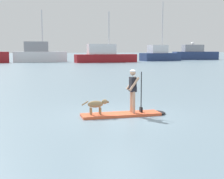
{
  "coord_description": "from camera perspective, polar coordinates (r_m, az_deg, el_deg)",
  "views": [
    {
      "loc": [
        -4.43,
        -11.17,
        2.55
      ],
      "look_at": [
        0.0,
        1.0,
        0.9
      ],
      "focal_mm": 51.03,
      "sensor_mm": 36.0,
      "label": 1
    }
  ],
  "objects": [
    {
      "name": "paddleboard",
      "position": [
        12.34,
        2.62,
        -4.44
      ],
      "size": [
        3.39,
        1.08,
        0.1
      ],
      "color": "#E55933",
      "rests_on": "ground_plane"
    },
    {
      "name": "moored_boat_far_port",
      "position": [
        64.42,
        -12.91,
        6.17
      ],
      "size": [
        10.42,
        3.81,
        10.11
      ],
      "color": "white",
      "rests_on": "ground_plane"
    },
    {
      "name": "moored_boat_starboard",
      "position": [
        70.72,
        8.52,
        6.19
      ],
      "size": [
        8.76,
        3.82,
        12.65
      ],
      "color": "navy",
      "rests_on": "ground_plane"
    },
    {
      "name": "person_paddler",
      "position": [
        12.25,
        3.8,
        0.31
      ],
      "size": [
        0.63,
        0.51,
        1.67
      ],
      "color": "tan",
      "rests_on": "paddleboard"
    },
    {
      "name": "dog",
      "position": [
        11.97,
        -2.75,
        -2.7
      ],
      "size": [
        1.06,
        0.27,
        0.57
      ],
      "color": "#997A51",
      "rests_on": "paddleboard"
    },
    {
      "name": "moored_boat_far_starboard",
      "position": [
        61.22,
        -1.31,
        6.11
      ],
      "size": [
        11.99,
        2.51,
        9.57
      ],
      "color": "maroon",
      "rests_on": "ground_plane"
    },
    {
      "name": "moored_boat_outer",
      "position": [
        79.79,
        14.59,
        6.19
      ],
      "size": [
        10.89,
        5.77,
        4.23
      ],
      "color": "navy",
      "rests_on": "ground_plane"
    },
    {
      "name": "ground_plane",
      "position": [
        12.29,
        1.6,
        -4.72
      ],
      "size": [
        400.0,
        400.0,
        0.0
      ],
      "primitive_type": "plane",
      "color": "slate"
    }
  ]
}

